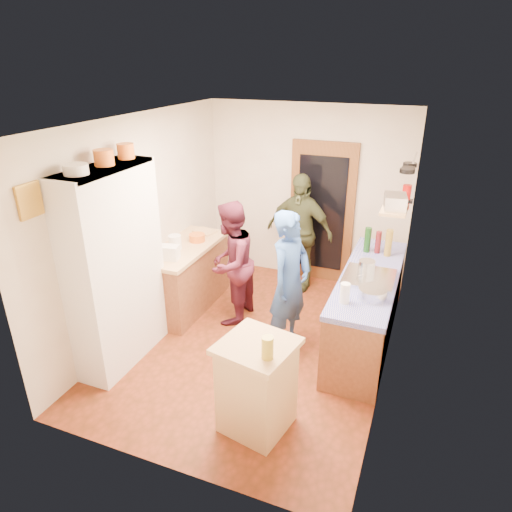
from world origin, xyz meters
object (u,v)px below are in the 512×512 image
Objects in this scene: person_hob at (291,284)px; person_back at (300,232)px; right_counter_base at (366,310)px; island_base at (257,388)px; person_left at (234,262)px; hutch_body at (116,269)px.

person_back is at bearing 28.91° from person_hob.
person_hob is at bearing -149.82° from right_counter_base.
person_left is at bearing 120.01° from island_base.
hutch_body is 2.90m from right_counter_base.
person_back is (-1.16, 1.09, 0.44)m from right_counter_base.
right_counter_base is 1.90m from island_base.
person_back reaches higher than person_left.
island_base is (1.80, -0.47, -0.67)m from hutch_body.
hutch_body is 1.98m from island_base.
island_base is at bearing -14.53° from hutch_body.
hutch_body reaches higher than person_back.
hutch_body is 1.28× the size of person_back.
person_hob is (-0.10, 1.30, 0.41)m from island_base.
island_base is at bearing -111.63° from right_counter_base.
hutch_body is 2.75m from person_back.
right_counter_base is 2.56× the size of island_base.
hutch_body is 1.00× the size of right_counter_base.
person_left is at bearing -177.15° from right_counter_base.
hutch_body is 1.38× the size of person_left.
person_hob is at bearing 94.57° from island_base.
person_left is (-0.87, 0.38, -0.05)m from person_hob.
person_back reaches higher than island_base.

